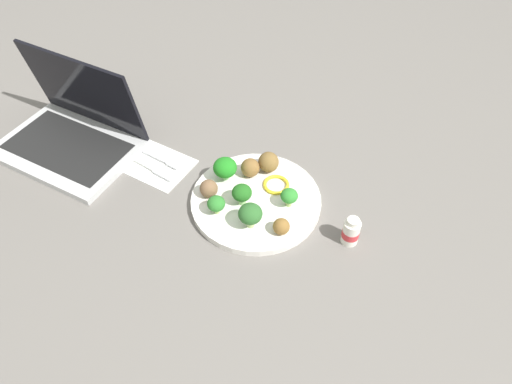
% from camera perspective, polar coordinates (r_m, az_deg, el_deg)
% --- Properties ---
extents(ground_plane, '(4.00, 4.00, 0.00)m').
position_cam_1_polar(ground_plane, '(1.03, -0.00, -1.35)').
color(ground_plane, slate).
extents(plate, '(0.28, 0.28, 0.02)m').
position_cam_1_polar(plate, '(1.03, -0.00, -1.05)').
color(plate, white).
rests_on(plate, ground_plane).
extents(broccoli_floret_far_rim, '(0.05, 0.05, 0.06)m').
position_cam_1_polar(broccoli_floret_far_rim, '(0.95, -0.69, -2.67)').
color(broccoli_floret_far_rim, '#A8C779').
rests_on(broccoli_floret_far_rim, plate).
extents(broccoli_floret_front_left, '(0.04, 0.04, 0.04)m').
position_cam_1_polar(broccoli_floret_front_left, '(0.98, -4.78, -1.42)').
color(broccoli_floret_front_left, '#A1C86B').
rests_on(broccoli_floret_front_left, plate).
extents(broccoli_floret_back_right, '(0.05, 0.05, 0.05)m').
position_cam_1_polar(broccoli_floret_back_right, '(1.04, -3.72, 2.91)').
color(broccoli_floret_back_right, '#8CC581').
rests_on(broccoli_floret_back_right, plate).
extents(broccoli_floret_near_rim, '(0.04, 0.04, 0.05)m').
position_cam_1_polar(broccoli_floret_near_rim, '(0.99, -1.70, -0.14)').
color(broccoli_floret_near_rim, '#8DC577').
rests_on(broccoli_floret_near_rim, plate).
extents(broccoli_floret_mid_left, '(0.04, 0.04, 0.04)m').
position_cam_1_polar(broccoli_floret_mid_left, '(0.99, 3.99, -0.50)').
color(broccoli_floret_mid_left, '#A3C268').
rests_on(broccoli_floret_mid_left, plate).
extents(meatball_back_right, '(0.03, 0.03, 0.03)m').
position_cam_1_polar(meatball_back_right, '(0.95, 3.04, -4.13)').
color(meatball_back_right, brown).
rests_on(meatball_back_right, plate).
extents(meatball_back_left, '(0.05, 0.05, 0.05)m').
position_cam_1_polar(meatball_back_left, '(1.07, 1.51, 3.60)').
color(meatball_back_left, brown).
rests_on(meatball_back_left, plate).
extents(meatball_front_right, '(0.04, 0.04, 0.04)m').
position_cam_1_polar(meatball_front_right, '(1.02, -5.67, 0.42)').
color(meatball_front_right, brown).
rests_on(meatball_front_right, plate).
extents(meatball_mid_left, '(0.04, 0.04, 0.04)m').
position_cam_1_polar(meatball_mid_left, '(1.06, -0.70, 2.93)').
color(meatball_mid_left, brown).
rests_on(meatball_mid_left, plate).
extents(pepper_ring_front_right, '(0.06, 0.06, 0.01)m').
position_cam_1_polar(pepper_ring_front_right, '(1.04, 2.43, 0.88)').
color(pepper_ring_front_right, yellow).
rests_on(pepper_ring_front_right, plate).
extents(napkin, '(0.17, 0.12, 0.01)m').
position_cam_1_polar(napkin, '(1.14, -12.07, 3.38)').
color(napkin, white).
rests_on(napkin, ground_plane).
extents(fork, '(0.12, 0.02, 0.01)m').
position_cam_1_polar(fork, '(1.14, -11.26, 3.97)').
color(fork, silver).
rests_on(fork, napkin).
extents(knife, '(0.15, 0.03, 0.01)m').
position_cam_1_polar(knife, '(1.12, -12.41, 2.86)').
color(knife, white).
rests_on(knife, napkin).
extents(yogurt_bottle, '(0.03, 0.03, 0.07)m').
position_cam_1_polar(yogurt_bottle, '(0.96, 11.28, -4.68)').
color(yogurt_bottle, white).
rests_on(yogurt_bottle, ground_plane).
extents(laptop, '(0.33, 0.24, 0.21)m').
position_cam_1_polar(laptop, '(1.22, -21.08, 6.70)').
color(laptop, beige).
rests_on(laptop, ground_plane).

